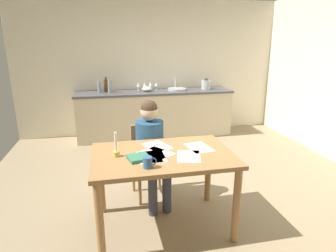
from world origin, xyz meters
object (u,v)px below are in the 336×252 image
bottle_wine_red (110,87)px  stovetop_kettle (206,84)px  dining_table (163,165)px  wine_glass_near_sink (156,84)px  mixing_bowl (147,89)px  chair_at_table (148,157)px  wine_glass_by_kettle (151,84)px  person_seated (151,146)px  book_magazine (139,158)px  bottle_vinegar (106,86)px  bottle_oil (99,87)px  wine_glass_back_left (145,85)px  wine_glass_back_right (138,85)px  coffee_mug (148,162)px  sink_unit (177,89)px  candlestick (116,150)px

bottle_wine_red → stovetop_kettle: 1.88m
dining_table → wine_glass_near_sink: 3.09m
mixing_bowl → stovetop_kettle: bearing=-0.9°
chair_at_table → wine_glass_by_kettle: (0.40, 2.36, 0.53)m
person_seated → stovetop_kettle: (1.47, 2.36, 0.32)m
book_magazine → bottle_vinegar: bottle_vinegar is taller
stovetop_kettle → wine_glass_by_kettle: size_ratio=1.43×
dining_table → bottle_oil: 3.05m
stovetop_kettle → wine_glass_back_left: bearing=172.9°
chair_at_table → wine_glass_back_left: bearing=83.2°
wine_glass_near_sink → wine_glass_back_right: same height
chair_at_table → stovetop_kettle: size_ratio=3.90×
person_seated → wine_glass_back_right: person_seated is taller
coffee_mug → wine_glass_near_sink: bearing=79.0°
wine_glass_near_sink → sink_unit: bearing=-20.8°
stovetop_kettle → wine_glass_near_sink: size_ratio=1.43×
chair_at_table → bottle_wine_red: size_ratio=3.08×
bottle_vinegar → wine_glass_back_left: (0.74, 0.06, -0.01)m
coffee_mug → wine_glass_near_sink: wine_glass_near_sink is taller
person_seated → mixing_bowl: size_ratio=6.15×
candlestick → stovetop_kettle: bearing=56.9°
book_magazine → bottle_oil: size_ratio=0.77×
mixing_bowl → wine_glass_back_right: (-0.14, 0.13, 0.06)m
person_seated → bottle_wine_red: bearing=100.0°
mixing_bowl → bottle_wine_red: bearing=-175.1°
dining_table → book_magazine: size_ratio=7.15×
stovetop_kettle → wine_glass_by_kettle: (-1.09, 0.15, 0.01)m
wine_glass_back_right → wine_glass_by_kettle: bearing=0.0°
coffee_mug → bottle_wine_red: bearing=94.6°
coffee_mug → bottle_vinegar: bearing=95.6°
candlestick → bottle_vinegar: bearing=91.3°
person_seated → wine_glass_by_kettle: (0.38, 2.51, 0.33)m
wine_glass_by_kettle → wine_glass_back_right: (-0.24, 0.00, 0.00)m
bottle_oil → bottle_wine_red: bearing=-31.0°
stovetop_kettle → wine_glass_near_sink: bearing=171.2°
person_seated → wine_glass_by_kettle: size_ratio=7.76×
bottle_oil → wine_glass_near_sink: (1.09, 0.08, 0.01)m
chair_at_table → wine_glass_back_right: 2.43m
coffee_mug → candlestick: bearing=129.5°
wine_glass_by_kettle → wine_glass_back_left: size_ratio=1.00×
chair_at_table → bottle_vinegar: size_ratio=3.01×
wine_glass_back_right → bottle_oil: bearing=-174.1°
coffee_mug → sink_unit: bearing=72.0°
candlestick → mixing_bowl: size_ratio=1.22×
person_seated → bottle_wine_red: size_ratio=4.29×
book_magazine → wine_glass_near_sink: size_ratio=1.22×
bottle_oil → bottle_wine_red: 0.22m
book_magazine → mixing_bowl: size_ratio=0.96×
person_seated → coffee_mug: 0.85m
stovetop_kettle → book_magazine: bearing=-119.4°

